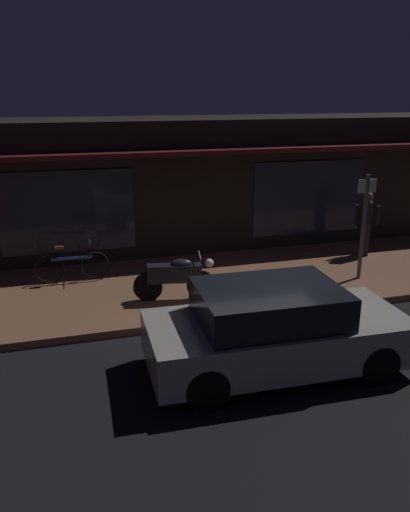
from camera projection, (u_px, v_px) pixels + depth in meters
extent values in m
plane|color=black|center=(268.00, 345.00, 9.05)|extent=(60.00, 60.00, 0.00)
cube|color=brown|center=(218.00, 283.00, 11.77)|extent=(18.00, 4.00, 0.15)
cube|color=black|center=(183.00, 184.00, 14.35)|extent=(18.00, 2.80, 3.60)
cube|color=#262838|center=(68.00, 212.00, 12.31)|extent=(3.20, 0.04, 2.00)
cube|color=#262838|center=(308.00, 198.00, 13.98)|extent=(3.20, 0.04, 2.00)
cube|color=#591919|center=(198.00, 152.00, 12.52)|extent=(16.20, 0.50, 0.12)
cylinder|color=black|center=(148.00, 287.00, 10.50)|extent=(0.61, 0.23, 0.60)
cylinder|color=black|center=(201.00, 285.00, 10.59)|extent=(0.61, 0.23, 0.60)
cube|color=black|center=(174.00, 273.00, 10.46)|extent=(1.13, 0.49, 0.36)
ellipsoid|color=black|center=(182.00, 264.00, 10.41)|extent=(0.48, 0.32, 0.20)
sphere|color=#F9EDB7|center=(209.00, 263.00, 10.46)|extent=(0.18, 0.18, 0.18)
cylinder|color=gray|center=(200.00, 255.00, 10.39)|extent=(0.13, 0.55, 0.03)
torus|color=black|center=(49.00, 270.00, 11.42)|extent=(0.66, 0.04, 0.66)
torus|color=black|center=(95.00, 265.00, 11.68)|extent=(0.66, 0.04, 0.66)
cube|color=#1E478C|center=(72.00, 258.00, 11.48)|extent=(0.90, 0.04, 0.06)
cube|color=brown|center=(59.00, 248.00, 11.33)|extent=(0.20, 0.08, 0.06)
cylinder|color=#1E478C|center=(90.00, 242.00, 11.48)|extent=(0.03, 0.42, 0.02)
cube|color=#28232D|center=(365.00, 239.00, 13.42)|extent=(0.31, 0.34, 0.85)
cube|color=black|center=(367.00, 213.00, 13.20)|extent=(0.37, 0.44, 0.58)
sphere|color=brown|center=(369.00, 197.00, 13.07)|extent=(0.22, 0.22, 0.22)
cylinder|color=black|center=(357.00, 215.00, 13.27)|extent=(0.12, 0.12, 0.52)
cylinder|color=black|center=(378.00, 216.00, 13.17)|extent=(0.12, 0.12, 0.52)
cylinder|color=#47474C|center=(363.00, 228.00, 11.49)|extent=(0.09, 0.09, 2.40)
cube|color=beige|center=(367.00, 186.00, 11.20)|extent=(0.44, 0.03, 0.30)
cylinder|color=black|center=(330.00, 321.00, 9.22)|extent=(0.65, 0.24, 0.64)
cylinder|color=black|center=(378.00, 364.00, 7.78)|extent=(0.65, 0.24, 0.64)
cylinder|color=black|center=(184.00, 338.00, 8.58)|extent=(0.65, 0.24, 0.64)
cylinder|color=black|center=(207.00, 388.00, 7.14)|extent=(0.65, 0.24, 0.64)
cube|color=#9E998E|center=(277.00, 338.00, 8.11)|extent=(4.15, 1.88, 0.68)
cube|color=black|center=(269.00, 307.00, 7.90)|extent=(2.25, 1.66, 0.64)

